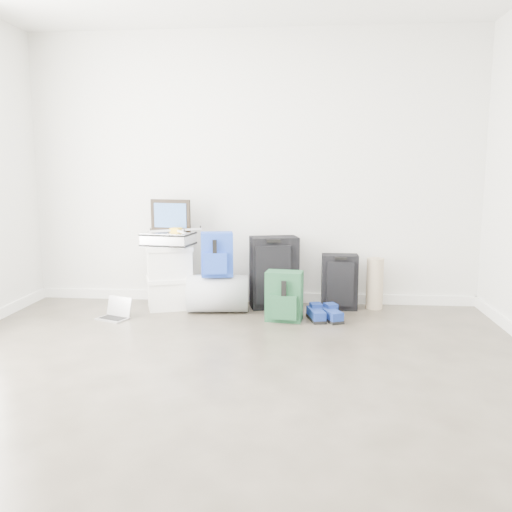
# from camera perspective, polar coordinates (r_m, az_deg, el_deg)

# --- Properties ---
(ground) EXTENTS (5.00, 5.00, 0.00)m
(ground) POSITION_cam_1_polar(r_m,az_deg,el_deg) (3.28, -4.49, -15.28)
(ground) COLOR #363127
(ground) RESTS_ON ground
(room_envelope) EXTENTS (4.52, 5.02, 2.71)m
(room_envelope) POSITION_cam_1_polar(r_m,az_deg,el_deg) (3.03, -4.85, 16.09)
(room_envelope) COLOR silver
(room_envelope) RESTS_ON ground
(boxes_stack) EXTENTS (0.53, 0.47, 0.62)m
(boxes_stack) POSITION_cam_1_polar(r_m,az_deg,el_deg) (5.37, -9.09, -2.17)
(boxes_stack) COLOR white
(boxes_stack) RESTS_ON ground
(briefcase) EXTENTS (0.50, 0.40, 0.13)m
(briefcase) POSITION_cam_1_polar(r_m,az_deg,el_deg) (5.31, -9.19, 1.79)
(briefcase) COLOR #B2B2B7
(briefcase) RESTS_ON boxes_stack
(painting) EXTENTS (0.41, 0.11, 0.31)m
(painting) POSITION_cam_1_polar(r_m,az_deg,el_deg) (5.38, -9.00, 4.25)
(painting) COLOR black
(painting) RESTS_ON briefcase
(drone) EXTENTS (0.45, 0.45, 0.05)m
(drone) POSITION_cam_1_polar(r_m,az_deg,el_deg) (5.26, -8.42, 2.71)
(drone) COLOR yellow
(drone) RESTS_ON briefcase
(duffel_bag) EXTENTS (0.61, 0.41, 0.36)m
(duffel_bag) POSITION_cam_1_polar(r_m,az_deg,el_deg) (5.20, -4.06, -3.98)
(duffel_bag) COLOR #909498
(duffel_bag) RESTS_ON ground
(blue_backpack) EXTENTS (0.32, 0.26, 0.41)m
(blue_backpack) POSITION_cam_1_polar(r_m,az_deg,el_deg) (5.09, -4.16, 0.08)
(blue_backpack) COLOR #1A2CAB
(blue_backpack) RESTS_ON duffel_bag
(large_suitcase) EXTENTS (0.50, 0.39, 0.70)m
(large_suitcase) POSITION_cam_1_polar(r_m,az_deg,el_deg) (5.32, 1.89, -1.73)
(large_suitcase) COLOR black
(large_suitcase) RESTS_ON ground
(green_backpack) EXTENTS (0.34, 0.27, 0.45)m
(green_backpack) POSITION_cam_1_polar(r_m,az_deg,el_deg) (4.88, 2.98, -4.35)
(green_backpack) COLOR #153922
(green_backpack) RESTS_ON ground
(carry_on) EXTENTS (0.34, 0.23, 0.54)m
(carry_on) POSITION_cam_1_polar(r_m,az_deg,el_deg) (5.33, 8.79, -2.72)
(carry_on) COLOR black
(carry_on) RESTS_ON ground
(shoes) EXTENTS (0.34, 0.32, 0.10)m
(shoes) POSITION_cam_1_polar(r_m,az_deg,el_deg) (4.96, 7.12, -6.18)
(shoes) COLOR black
(shoes) RESTS_ON ground
(rolled_rug) EXTENTS (0.16, 0.16, 0.50)m
(rolled_rug) POSITION_cam_1_polar(r_m,az_deg,el_deg) (5.42, 12.39, -2.84)
(rolled_rug) COLOR tan
(rolled_rug) RESTS_ON ground
(laptop) EXTENTS (0.32, 0.28, 0.19)m
(laptop) POSITION_cam_1_polar(r_m,az_deg,el_deg) (5.15, -14.58, -5.88)
(laptop) COLOR silver
(laptop) RESTS_ON ground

